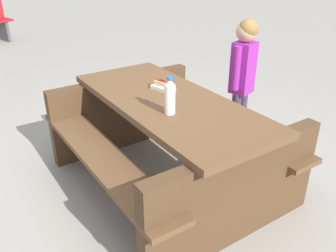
{
  "coord_description": "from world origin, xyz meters",
  "views": [
    {
      "loc": [
        -2.0,
        1.46,
        1.77
      ],
      "look_at": [
        0.0,
        0.0,
        0.52
      ],
      "focal_mm": 38.11,
      "sensor_mm": 36.0,
      "label": 1
    }
  ],
  "objects_px": {
    "soda_bottle": "(170,97)",
    "hotdog_tray": "(163,86)",
    "child_in_coat": "(243,68)",
    "picnic_table": "(168,135)"
  },
  "relations": [
    {
      "from": "picnic_table",
      "to": "child_in_coat",
      "type": "xyz_separation_m",
      "value": [
        0.12,
        -0.94,
        0.34
      ]
    },
    {
      "from": "hotdog_tray",
      "to": "picnic_table",
      "type": "bearing_deg",
      "value": 154.82
    },
    {
      "from": "picnic_table",
      "to": "child_in_coat",
      "type": "height_order",
      "value": "child_in_coat"
    },
    {
      "from": "soda_bottle",
      "to": "child_in_coat",
      "type": "distance_m",
      "value": 1.13
    },
    {
      "from": "soda_bottle",
      "to": "hotdog_tray",
      "type": "height_order",
      "value": "soda_bottle"
    },
    {
      "from": "soda_bottle",
      "to": "hotdog_tray",
      "type": "relative_size",
      "value": 1.33
    },
    {
      "from": "soda_bottle",
      "to": "picnic_table",
      "type": "bearing_deg",
      "value": -33.37
    },
    {
      "from": "soda_bottle",
      "to": "hotdog_tray",
      "type": "xyz_separation_m",
      "value": [
        0.4,
        -0.23,
        -0.09
      ]
    },
    {
      "from": "soda_bottle",
      "to": "hotdog_tray",
      "type": "distance_m",
      "value": 0.47
    },
    {
      "from": "hotdog_tray",
      "to": "child_in_coat",
      "type": "height_order",
      "value": "child_in_coat"
    }
  ]
}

